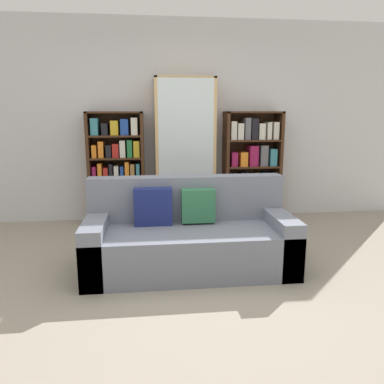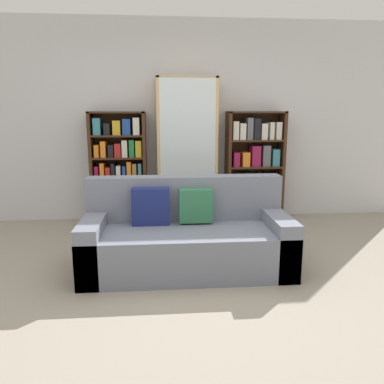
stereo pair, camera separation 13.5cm
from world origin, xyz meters
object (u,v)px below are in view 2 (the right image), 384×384
at_px(bookshelf_left, 120,169).
at_px(couch, 186,238).
at_px(wine_bottle, 245,224).
at_px(display_cabinet, 187,151).
at_px(bookshelf_right, 254,168).

bearing_deg(bookshelf_left, couch, -64.31).
xyz_separation_m(bookshelf_left, wine_bottle, (1.55, -0.78, -0.58)).
bearing_deg(display_cabinet, couch, -94.25).
relative_size(display_cabinet, bookshelf_right, 1.29).
relative_size(couch, display_cabinet, 1.00).
relative_size(couch, bookshelf_left, 1.30).
height_order(couch, wine_bottle, couch).
xyz_separation_m(display_cabinet, wine_bottle, (0.65, -0.76, -0.81)).
xyz_separation_m(couch, display_cabinet, (0.12, 1.62, 0.67)).
bearing_deg(bookshelf_left, wine_bottle, -26.55).
height_order(bookshelf_right, wine_bottle, bookshelf_right).
bearing_deg(bookshelf_right, display_cabinet, -178.98).
bearing_deg(wine_bottle, bookshelf_right, 69.60).
bearing_deg(wine_bottle, display_cabinet, 130.46).
xyz_separation_m(bookshelf_left, display_cabinet, (0.91, -0.02, 0.23)).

